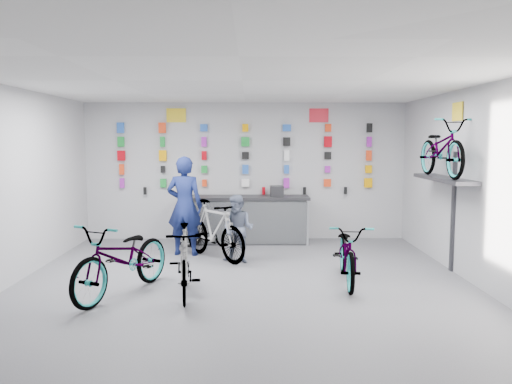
{
  "coord_description": "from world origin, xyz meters",
  "views": [
    {
      "loc": [
        0.11,
        -6.96,
        2.19
      ],
      "look_at": [
        0.2,
        1.4,
        1.32
      ],
      "focal_mm": 35.0,
      "sensor_mm": 36.0,
      "label": 1
    }
  ],
  "objects_px": {
    "bike_right": "(348,252)",
    "clerk": "(185,206)",
    "bike_left": "(123,258)",
    "bike_center": "(185,261)",
    "customer": "(238,229)",
    "counter": "(245,220)",
    "bike_service": "(214,230)"
  },
  "relations": [
    {
      "from": "bike_right",
      "to": "clerk",
      "type": "height_order",
      "value": "clerk"
    },
    {
      "from": "bike_left",
      "to": "bike_center",
      "type": "height_order",
      "value": "bike_left"
    },
    {
      "from": "bike_right",
      "to": "customer",
      "type": "bearing_deg",
      "value": 147.9
    },
    {
      "from": "bike_center",
      "to": "bike_right",
      "type": "xyz_separation_m",
      "value": [
        2.42,
        0.6,
        -0.02
      ]
    },
    {
      "from": "bike_center",
      "to": "bike_left",
      "type": "bearing_deg",
      "value": 171.71
    },
    {
      "from": "counter",
      "to": "bike_service",
      "type": "relative_size",
      "value": 1.49
    },
    {
      "from": "bike_center",
      "to": "clerk",
      "type": "distance_m",
      "value": 2.56
    },
    {
      "from": "clerk",
      "to": "customer",
      "type": "relative_size",
      "value": 1.55
    },
    {
      "from": "clerk",
      "to": "bike_left",
      "type": "bearing_deg",
      "value": 85.97
    },
    {
      "from": "clerk",
      "to": "bike_right",
      "type": "bearing_deg",
      "value": 153.59
    },
    {
      "from": "counter",
      "to": "clerk",
      "type": "bearing_deg",
      "value": -135.8
    },
    {
      "from": "customer",
      "to": "clerk",
      "type": "bearing_deg",
      "value": 170.89
    },
    {
      "from": "bike_center",
      "to": "bike_service",
      "type": "relative_size",
      "value": 0.91
    },
    {
      "from": "bike_center",
      "to": "bike_service",
      "type": "distance_m",
      "value": 2.17
    },
    {
      "from": "counter",
      "to": "customer",
      "type": "relative_size",
      "value": 2.22
    },
    {
      "from": "bike_right",
      "to": "bike_service",
      "type": "distance_m",
      "value": 2.66
    },
    {
      "from": "counter",
      "to": "clerk",
      "type": "relative_size",
      "value": 1.43
    },
    {
      "from": "bike_right",
      "to": "bike_center",
      "type": "bearing_deg",
      "value": -160.81
    },
    {
      "from": "bike_center",
      "to": "bike_right",
      "type": "distance_m",
      "value": 2.5
    },
    {
      "from": "bike_center",
      "to": "bike_right",
      "type": "height_order",
      "value": "bike_center"
    },
    {
      "from": "counter",
      "to": "customer",
      "type": "height_order",
      "value": "customer"
    },
    {
      "from": "bike_right",
      "to": "clerk",
      "type": "relative_size",
      "value": 0.96
    },
    {
      "from": "counter",
      "to": "bike_service",
      "type": "xyz_separation_m",
      "value": [
        -0.56,
        -1.46,
        0.06
      ]
    },
    {
      "from": "bike_center",
      "to": "customer",
      "type": "height_order",
      "value": "customer"
    },
    {
      "from": "bike_center",
      "to": "clerk",
      "type": "bearing_deg",
      "value": 90.56
    },
    {
      "from": "bike_left",
      "to": "customer",
      "type": "distance_m",
      "value": 2.46
    },
    {
      "from": "bike_center",
      "to": "customer",
      "type": "bearing_deg",
      "value": 62.93
    },
    {
      "from": "bike_center",
      "to": "clerk",
      "type": "relative_size",
      "value": 0.87
    },
    {
      "from": "bike_center",
      "to": "bike_service",
      "type": "bearing_deg",
      "value": 76.36
    },
    {
      "from": "bike_center",
      "to": "customer",
      "type": "xyz_separation_m",
      "value": [
        0.71,
        1.91,
        0.11
      ]
    },
    {
      "from": "bike_left",
      "to": "bike_right",
      "type": "distance_m",
      "value": 3.34
    },
    {
      "from": "bike_right",
      "to": "bike_left",
      "type": "bearing_deg",
      "value": -164.8
    }
  ]
}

